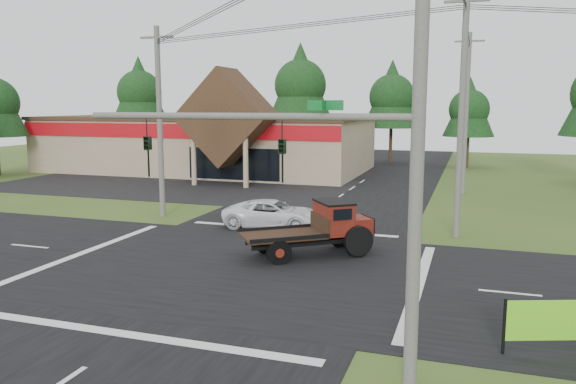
% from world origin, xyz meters
% --- Properties ---
extents(ground, '(120.00, 120.00, 0.00)m').
position_xyz_m(ground, '(0.00, 0.00, 0.00)').
color(ground, '#354F1C').
rests_on(ground, ground).
extents(road_ns, '(12.00, 120.00, 0.02)m').
position_xyz_m(road_ns, '(0.00, 0.00, 0.01)').
color(road_ns, black).
rests_on(road_ns, ground).
extents(road_ew, '(120.00, 12.00, 0.02)m').
position_xyz_m(road_ew, '(0.00, 0.00, 0.01)').
color(road_ew, black).
rests_on(road_ew, ground).
extents(parking_apron, '(28.00, 14.00, 0.02)m').
position_xyz_m(parking_apron, '(-14.00, 19.00, 0.01)').
color(parking_apron, black).
rests_on(parking_apron, ground).
extents(cvs_building, '(30.40, 18.20, 9.19)m').
position_xyz_m(cvs_building, '(-15.70, 29.57, 2.78)').
color(cvs_building, tan).
rests_on(cvs_building, ground).
extents(traffic_signal_mast, '(8.12, 0.24, 7.00)m').
position_xyz_m(traffic_signal_mast, '(5.82, -7.50, 4.43)').
color(traffic_signal_mast, '#595651').
rests_on(traffic_signal_mast, ground).
extents(utility_pole_nr, '(2.00, 0.30, 11.00)m').
position_xyz_m(utility_pole_nr, '(7.50, -7.50, 5.64)').
color(utility_pole_nr, '#595651').
rests_on(utility_pole_nr, ground).
extents(utility_pole_nw, '(2.00, 0.30, 10.50)m').
position_xyz_m(utility_pole_nw, '(-8.00, 8.00, 5.39)').
color(utility_pole_nw, '#595651').
rests_on(utility_pole_nw, ground).
extents(utility_pole_ne, '(2.00, 0.30, 11.50)m').
position_xyz_m(utility_pole_ne, '(8.00, 8.00, 5.89)').
color(utility_pole_ne, '#595651').
rests_on(utility_pole_ne, ground).
extents(utility_pole_n, '(2.00, 0.30, 11.20)m').
position_xyz_m(utility_pole_n, '(8.00, 22.00, 5.74)').
color(utility_pole_n, '#595651').
rests_on(utility_pole_n, ground).
extents(tree_row_a, '(6.72, 6.72, 12.12)m').
position_xyz_m(tree_row_a, '(-30.00, 40.00, 8.05)').
color(tree_row_a, '#332316').
rests_on(tree_row_a, ground).
extents(tree_row_b, '(5.60, 5.60, 10.10)m').
position_xyz_m(tree_row_b, '(-20.00, 42.00, 6.70)').
color(tree_row_b, '#332316').
rests_on(tree_row_b, ground).
extents(tree_row_c, '(7.28, 7.28, 13.13)m').
position_xyz_m(tree_row_c, '(-10.00, 41.00, 8.72)').
color(tree_row_c, '#332316').
rests_on(tree_row_c, ground).
extents(tree_row_d, '(6.16, 6.16, 11.11)m').
position_xyz_m(tree_row_d, '(0.00, 42.00, 7.38)').
color(tree_row_d, '#332316').
rests_on(tree_row_d, ground).
extents(tree_row_e, '(5.04, 5.04, 9.09)m').
position_xyz_m(tree_row_e, '(8.00, 40.00, 6.03)').
color(tree_row_e, '#332316').
rests_on(tree_row_e, ground).
extents(antique_flatbed_truck, '(5.69, 5.01, 2.31)m').
position_xyz_m(antique_flatbed_truck, '(2.25, 2.49, 1.16)').
color(antique_flatbed_truck, '#57160C').
rests_on(antique_flatbed_truck, ground).
extents(white_pickup, '(5.27, 2.75, 1.42)m').
position_xyz_m(white_pickup, '(-1.04, 7.20, 0.71)').
color(white_pickup, white).
rests_on(white_pickup, ground).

